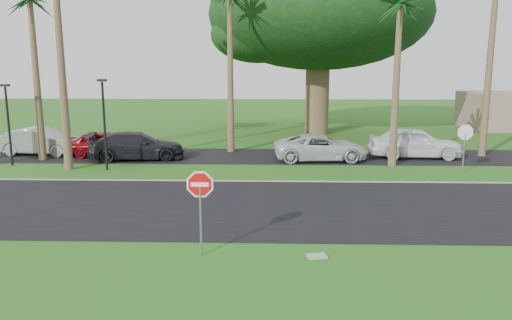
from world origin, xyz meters
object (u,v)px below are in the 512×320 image
object	(u,v)px
stop_sign_near	(200,196)
car_pickup	(415,143)
car_dark	(137,146)
car_red	(106,144)
car_minivan	(321,148)
car_silver	(41,142)
stop_sign_far	(465,139)

from	to	relation	value
stop_sign_near	car_pickup	distance (m)	18.44
stop_sign_near	car_pickup	bearing A→B (deg)	55.95
car_dark	car_pickup	xyz separation A→B (m)	(15.97, 0.97, 0.11)
car_red	car_minivan	size ratio (longest dim) A/B	0.85
stop_sign_near	car_dark	size ratio (longest dim) A/B	0.49
car_silver	stop_sign_far	bearing A→B (deg)	-94.98
stop_sign_near	stop_sign_far	size ratio (longest dim) A/B	1.00
stop_sign_near	car_silver	size ratio (longest dim) A/B	0.53
car_dark	car_minivan	world-z (taller)	car_dark
car_minivan	car_silver	bearing A→B (deg)	81.88
car_dark	car_red	bearing A→B (deg)	58.44
stop_sign_near	car_dark	xyz separation A→B (m)	(-5.66, 14.30, -0.99)
car_red	car_pickup	xyz separation A→B (m)	(18.03, 0.13, 0.12)
car_dark	car_pickup	size ratio (longest dim) A/B	1.03
car_dark	car_minivan	distance (m)	10.47
car_silver	car_pickup	size ratio (longest dim) A/B	0.95
car_pickup	car_minivan	bearing A→B (deg)	101.49
car_silver	car_minivan	xyz separation A→B (m)	(16.58, -1.20, -0.08)
car_silver	car_red	bearing A→B (deg)	-89.33
car_pickup	stop_sign_near	bearing A→B (deg)	147.60
car_silver	car_pickup	world-z (taller)	car_pickup
car_silver	car_red	world-z (taller)	car_silver
stop_sign_far	car_silver	distance (m)	23.71
car_red	car_minivan	xyz separation A→B (m)	(12.53, -0.82, -0.03)
stop_sign_near	car_silver	bearing A→B (deg)	127.18
car_dark	stop_sign_far	bearing A→B (deg)	-110.39
car_silver	car_dark	xyz separation A→B (m)	(6.10, -1.21, -0.03)
car_silver	car_pickup	xyz separation A→B (m)	(22.08, -0.24, 0.08)
stop_sign_far	car_dark	bearing A→B (deg)	-10.87
stop_sign_far	car_dark	size ratio (longest dim) A/B	0.49
car_silver	car_minivan	bearing A→B (deg)	-88.15
stop_sign_far	car_pickup	size ratio (longest dim) A/B	0.50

